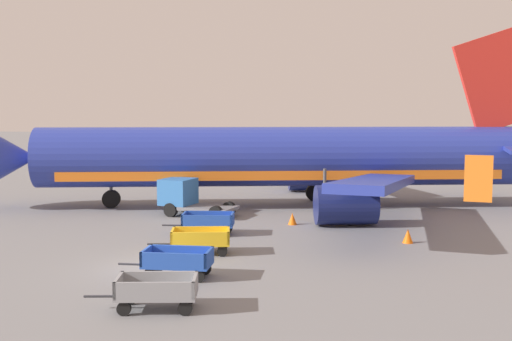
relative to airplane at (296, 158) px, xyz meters
The scene contains 9 objects.
ground_plane 17.21m from the airplane, 101.13° to the right, with size 220.00×220.00×0.00m, color slate.
airplane is the anchor object (origin of this frame).
baggage_cart_nearest 21.74m from the airplane, 93.33° to the right, with size 3.63×1.91×1.07m.
baggage_cart_second_in_row 18.01m from the airplane, 95.98° to the right, with size 3.59×1.57×1.07m.
baggage_cart_third_in_row 14.22m from the airplane, 98.74° to the right, with size 3.62×1.96×1.07m.
baggage_cart_fourth_in_row 10.50m from the airplane, 106.86° to the right, with size 3.62×1.76×1.07m.
service_truck_beside_carts 7.64m from the airplane, 141.77° to the right, with size 4.66×2.70×2.10m.
traffic_cone_near_plane 12.16m from the airplane, 55.58° to the right, with size 0.50×0.50×0.66m, color orange.
traffic_cone_mid_apron 6.92m from the airplane, 83.28° to the right, with size 0.48×0.48×0.63m, color orange.
Camera 1 is at (9.20, -23.99, 6.50)m, focal length 46.04 mm.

